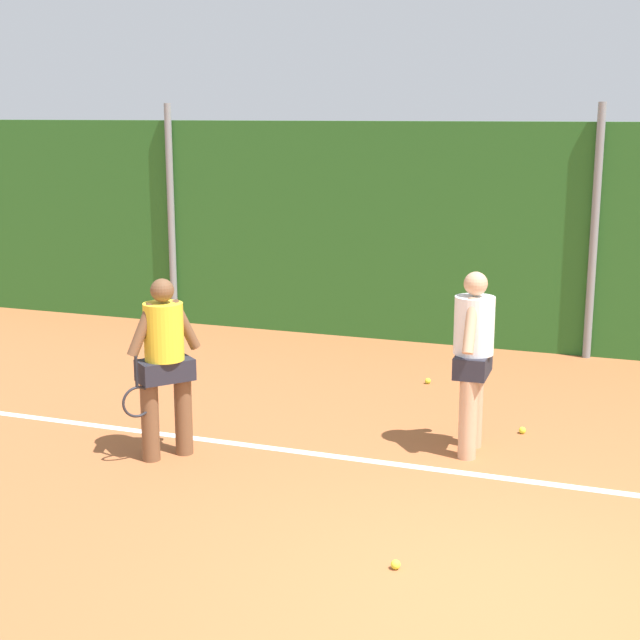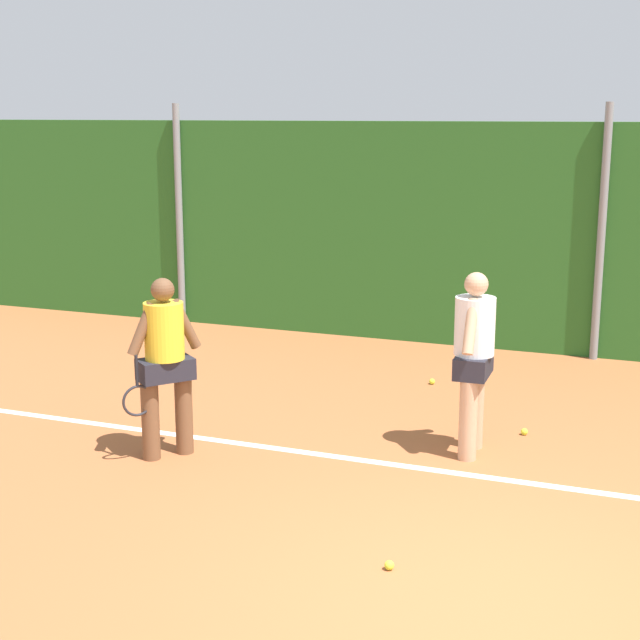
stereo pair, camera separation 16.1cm
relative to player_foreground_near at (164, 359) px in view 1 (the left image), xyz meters
The scene contains 12 objects.
ground_plane 3.42m from the player_foreground_near, ahead, with size 31.18×31.18×0.00m, color #A85B33.
hedge_fence_backdrop 6.04m from the player_foreground_near, 56.94° to the left, with size 20.27×0.25×2.91m, color #286023.
fence_post_left 5.54m from the player_foreground_near, 117.77° to the left, with size 0.10×0.10×3.15m, color gray.
fence_post_center 5.91m from the player_foreground_near, 56.01° to the left, with size 0.10×0.10×3.15m, color gray.
court_baseline_paint 3.44m from the player_foreground_near, ahead, with size 14.81×0.10×0.01m, color white.
player_foreground_near is the anchor object (origin of this frame).
player_midcourt 2.74m from the player_foreground_near, 22.35° to the left, with size 0.36×0.70×1.67m.
tennis_ball_1 2.93m from the player_foreground_near, 116.28° to the left, with size 0.07×0.07×0.07m, color #CCDB33.
tennis_ball_2 3.49m from the player_foreground_near, 30.26° to the left, with size 0.07×0.07×0.07m, color #CCDB33.
tennis_ball_3 2.96m from the player_foreground_near, 28.53° to the right, with size 0.07×0.07×0.07m, color #CCDB33.
tennis_ball_4 1.35m from the player_foreground_near, 111.85° to the left, with size 0.07×0.07×0.07m, color #CCDB33.
tennis_ball_5 3.58m from the player_foreground_near, 61.31° to the left, with size 0.07×0.07×0.07m, color #CCDB33.
Camera 1 is at (0.68, -5.32, 3.03)m, focal length 52.33 mm.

